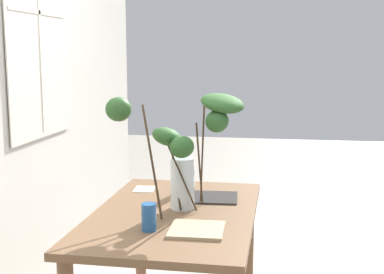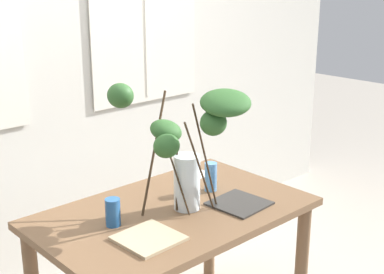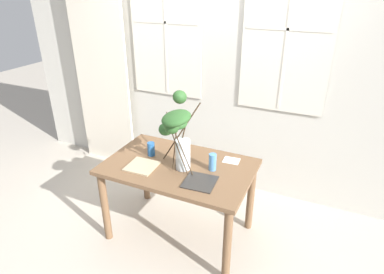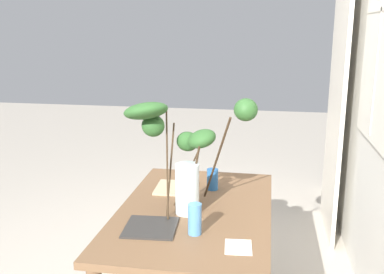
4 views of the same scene
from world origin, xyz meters
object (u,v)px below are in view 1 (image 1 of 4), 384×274
Objects in this scene: dining_table at (175,233)px; drinking_glass_blue_right at (176,183)px; drinking_glass_blue_left at (149,217)px; plate_square_right at (215,198)px; vase_with_branches at (187,142)px; plate_square_left at (197,230)px.

drinking_glass_blue_right is (0.29, 0.05, 0.19)m from dining_table.
dining_table is at bearing -10.06° from drinking_glass_blue_left.
plate_square_right is at bearing -95.36° from drinking_glass_blue_right.
drinking_glass_blue_right is at bearing 22.12° from vase_with_branches.
drinking_glass_blue_right is 0.23m from plate_square_right.
plate_square_right is (0.27, -0.17, 0.12)m from dining_table.
drinking_glass_blue_left is 0.51× the size of plate_square_right.
drinking_glass_blue_right is at bearing 84.64° from plate_square_right.
plate_square_left is (-0.27, -0.16, 0.12)m from dining_table.
plate_square_left is at bearing -161.76° from vase_with_branches.
plate_square_right is at bearing -24.59° from vase_with_branches.
drinking_glass_blue_left is at bearing 169.94° from dining_table.
plate_square_left reaches higher than plate_square_right.
plate_square_left is (-0.30, -0.10, -0.35)m from vase_with_branches.
drinking_glass_blue_left is (-0.30, 0.05, 0.18)m from dining_table.
dining_table is 8.55× the size of drinking_glass_blue_right.
dining_table is 0.34m from plate_square_right.
dining_table is 10.14× the size of drinking_glass_blue_left.
drinking_glass_blue_left is 0.22m from plate_square_left.
plate_square_right is at bearing -31.97° from dining_table.
drinking_glass_blue_right is at bearing 9.37° from dining_table.
plate_square_left is at bearing 178.76° from plate_square_right.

